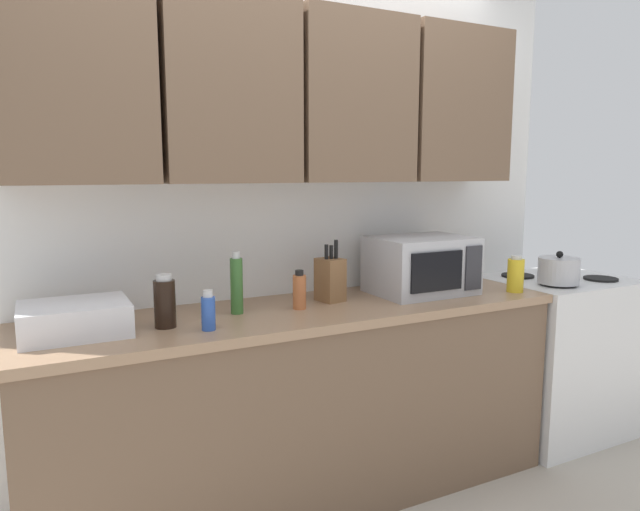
{
  "coord_description": "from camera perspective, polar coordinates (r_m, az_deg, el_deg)",
  "views": [
    {
      "loc": [
        -1.06,
        -2.53,
        1.5
      ],
      "look_at": [
        0.1,
        -0.25,
        1.12
      ],
      "focal_mm": 32.0,
      "sensor_mm": 36.0,
      "label": 1
    }
  ],
  "objects": [
    {
      "name": "bottle_soy_dark",
      "position": [
        2.28,
        -15.26,
        -4.54
      ],
      "size": [
        0.08,
        0.08,
        0.21
      ],
      "color": "black",
      "rests_on": "counter_run"
    },
    {
      "name": "bottle_spice_jar",
      "position": [
        2.5,
        -2.07,
        -3.57
      ],
      "size": [
        0.06,
        0.06,
        0.17
      ],
      "color": "#BC6638",
      "rests_on": "counter_run"
    },
    {
      "name": "stove_range",
      "position": [
        3.6,
        22.34,
        -9.15
      ],
      "size": [
        0.76,
        0.64,
        0.91
      ],
      "color": "silver",
      "rests_on": "ground_plane"
    },
    {
      "name": "bottle_green_oil",
      "position": [
        2.43,
        -8.34,
        -2.92
      ],
      "size": [
        0.05,
        0.05,
        0.26
      ],
      "color": "#386B2D",
      "rests_on": "counter_run"
    },
    {
      "name": "microwave",
      "position": [
        2.86,
        10.09,
        -0.95
      ],
      "size": [
        0.48,
        0.37,
        0.28
      ],
      "color": "#B7B7BC",
      "rests_on": "counter_run"
    },
    {
      "name": "bottle_blue_cleaner",
      "position": [
        2.21,
        -11.11,
        -5.53
      ],
      "size": [
        0.05,
        0.05,
        0.16
      ],
      "color": "#2D56B7",
      "rests_on": "counter_run"
    },
    {
      "name": "wall_back_with_cabinets",
      "position": [
        2.68,
        -3.74,
        10.04
      ],
      "size": [
        3.26,
        0.38,
        2.6
      ],
      "color": "white",
      "rests_on": "ground_plane"
    },
    {
      "name": "dish_rack",
      "position": [
        2.3,
        -23.33,
        -5.84
      ],
      "size": [
        0.38,
        0.3,
        0.12
      ],
      "primitive_type": "cube",
      "color": "silver",
      "rests_on": "counter_run"
    },
    {
      "name": "counter_run",
      "position": [
        2.68,
        -1.47,
        -14.57
      ],
      "size": [
        2.39,
        0.63,
        0.9
      ],
      "color": "brown",
      "rests_on": "ground_plane"
    },
    {
      "name": "kettle",
      "position": [
        3.27,
        22.76,
        -1.38
      ],
      "size": [
        0.21,
        0.21,
        0.17
      ],
      "color": "#B2B2B7",
      "rests_on": "stove_range"
    },
    {
      "name": "bottle_yellow_mustard",
      "position": [
        3.01,
        18.97,
        -1.84
      ],
      "size": [
        0.08,
        0.08,
        0.18
      ],
      "color": "gold",
      "rests_on": "counter_run"
    },
    {
      "name": "knife_block",
      "position": [
        2.64,
        1.02,
        -2.36
      ],
      "size": [
        0.12,
        0.14,
        0.29
      ],
      "color": "brown",
      "rests_on": "counter_run"
    }
  ]
}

